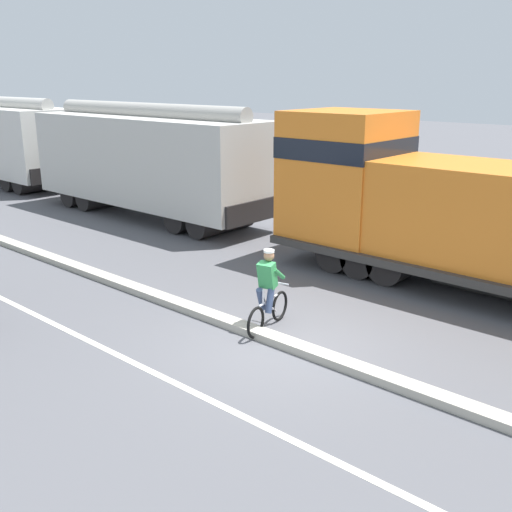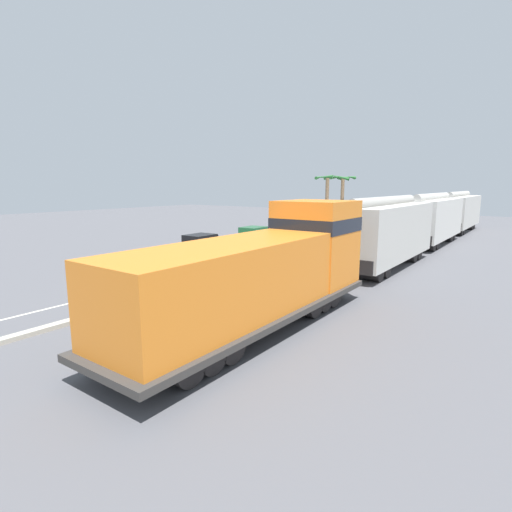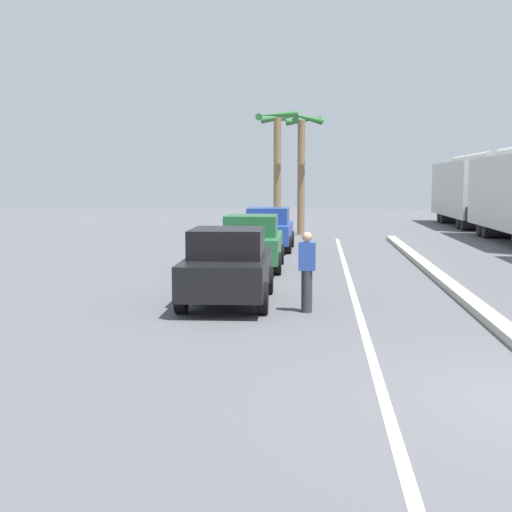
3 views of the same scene
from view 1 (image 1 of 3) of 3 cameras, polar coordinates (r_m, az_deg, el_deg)
The scene contains 6 objects.
ground_plane at distance 11.93m, azimuth 2.27°, elevation -8.42°, with size 120.00×120.00×0.00m, color #56565B.
median_curb at distance 16.10m, azimuth -14.52°, elevation -1.89°, with size 0.36×36.00×0.16m, color #B2AD9E.
lane_stripe at distance 15.01m, azimuth -22.05°, elevation -4.28°, with size 0.14×36.00×0.01m, color silver.
locomotive at distance 15.35m, azimuth 19.57°, elevation 3.43°, with size 3.10×11.61×4.20m.
hopper_car_lead at distance 22.69m, azimuth -10.24°, elevation 8.86°, with size 2.90×10.60×4.18m.
cyclist at distance 12.32m, azimuth 1.14°, elevation -3.47°, with size 1.69×0.55×1.71m.
Camera 1 is at (-8.41, -6.79, 5.06)m, focal length 42.00 mm.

